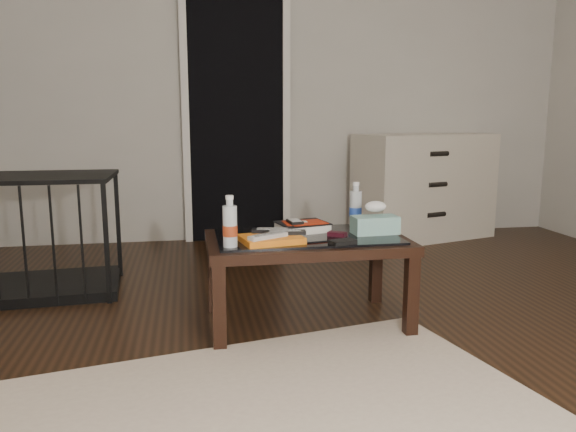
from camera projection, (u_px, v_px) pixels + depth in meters
The scene contains 18 objects.
ground at pixel (376, 351), 2.55m from camera, with size 5.00×5.00×0.00m, color black.
doorway at pixel (236, 119), 4.69m from camera, with size 0.90×0.08×2.07m.
coffee_table at pixel (307, 248), 2.83m from camera, with size 1.00×0.60×0.46m.
rug at pixel (281, 431), 1.89m from camera, with size 2.00×1.50×0.01m, color beige.
dresser at pixel (424, 187), 4.84m from camera, with size 1.29×0.81×0.90m.
pet_crate at pixel (39, 255), 3.36m from camera, with size 0.94×0.67×0.71m.
magazines at pixel (271, 239), 2.67m from camera, with size 0.28×0.21×0.03m, color orange.
remote_silver at pixel (268, 236), 2.62m from camera, with size 0.20×0.05×0.02m, color #B0B0B5.
remote_black_front at pixel (285, 232), 2.70m from camera, with size 0.20×0.05×0.02m, color black.
remote_black_back at pixel (272, 230), 2.74m from camera, with size 0.20×0.05×0.02m, color black.
textbook at pixel (302, 227), 2.92m from camera, with size 0.25×0.20×0.05m, color black.
dvd_mailers at pixel (302, 222), 2.91m from camera, with size 0.19×0.14×0.01m, color #AF260B.
ipod at pixel (295, 221), 2.87m from camera, with size 0.06×0.10×0.02m, color black.
flip_phone at pixel (337, 234), 2.80m from camera, with size 0.09×0.05×0.02m, color black.
wallet at pixel (343, 242), 2.63m from camera, with size 0.12×0.07×0.02m, color black.
water_bottle_left at pixel (230, 221), 2.56m from camera, with size 0.07×0.07×0.24m, color silver.
water_bottle_right at pixel (356, 204), 3.06m from camera, with size 0.07×0.07×0.24m, color silver.
tissue_box at pixel (375, 225), 2.86m from camera, with size 0.23×0.12×0.09m, color teal.
Camera 1 is at (-0.82, -2.29, 1.06)m, focal length 35.00 mm.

